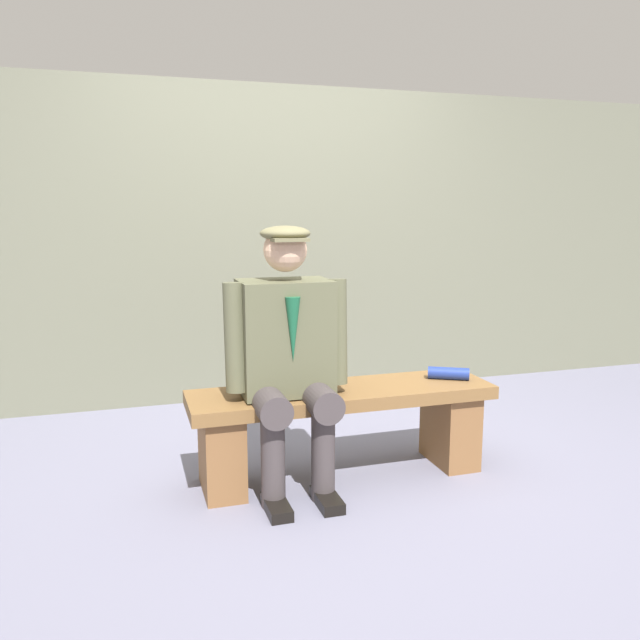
{
  "coord_description": "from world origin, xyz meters",
  "views": [
    {
      "loc": [
        1.01,
        2.89,
        1.33
      ],
      "look_at": [
        0.12,
        0.0,
        0.81
      ],
      "focal_mm": 35.93,
      "sensor_mm": 36.0,
      "label": 1
    }
  ],
  "objects": [
    {
      "name": "stadium_wall",
      "position": [
        0.0,
        -1.6,
        1.08
      ],
      "size": [
        12.0,
        0.24,
        2.16
      ],
      "primitive_type": "cube",
      "color": "#646653",
      "rests_on": "ground"
    },
    {
      "name": "seated_man",
      "position": [
        0.29,
        0.05,
        0.69
      ],
      "size": [
        0.6,
        0.55,
        1.26
      ],
      "color": "#54553D",
      "rests_on": "ground"
    },
    {
      "name": "ground_plane",
      "position": [
        0.0,
        0.0,
        0.0
      ],
      "size": [
        30.0,
        30.0,
        0.0
      ],
      "primitive_type": "plane",
      "color": "slate"
    },
    {
      "name": "bench",
      "position": [
        0.0,
        0.0,
        0.3
      ],
      "size": [
        1.52,
        0.4,
        0.46
      ],
      "color": "brown",
      "rests_on": "ground"
    },
    {
      "name": "rolled_magazine",
      "position": [
        -0.58,
        0.0,
        0.49
      ],
      "size": [
        0.22,
        0.16,
        0.06
      ],
      "primitive_type": "cylinder",
      "rotation": [
        0.0,
        1.57,
        -0.5
      ],
      "color": "navy",
      "rests_on": "bench"
    }
  ]
}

